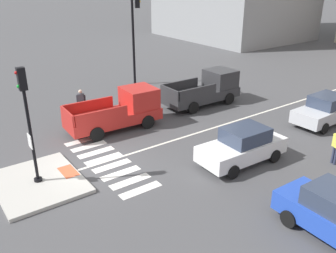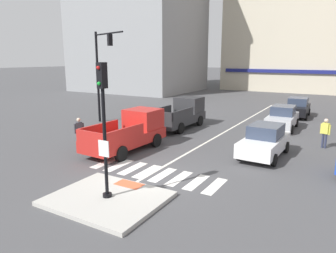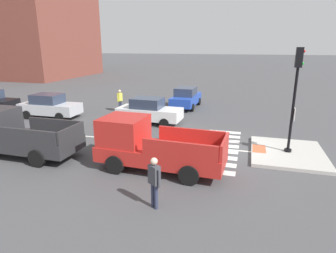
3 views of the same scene
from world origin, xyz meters
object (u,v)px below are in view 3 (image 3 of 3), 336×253
car_white_eastbound_mid (149,111)px  pedestrian_waiting_far_side (120,99)px  pedestrian_at_curb_left (154,179)px  signal_pole (295,91)px  pickup_truck_red_westbound_near (150,146)px  car_silver_eastbound_far (50,106)px  pickup_truck_charcoal_westbound_far (15,134)px  car_blue_cross_right (186,98)px

car_white_eastbound_mid → pedestrian_waiting_far_side: (2.53, 3.22, 0.17)m
car_white_eastbound_mid → pedestrian_waiting_far_side: pedestrian_waiting_far_side is taller
pedestrian_at_curb_left → car_white_eastbound_mid: bearing=20.4°
signal_pole → pickup_truck_red_westbound_near: size_ratio=0.90×
pickup_truck_red_westbound_near → pedestrian_at_curb_left: size_ratio=3.10×
signal_pole → car_white_eastbound_mid: (3.51, 8.03, -2.14)m
car_silver_eastbound_far → pedestrian_at_curb_left: pedestrian_at_curb_left is taller
car_silver_eastbound_far → pickup_truck_charcoal_westbound_far: size_ratio=0.81×
pickup_truck_charcoal_westbound_far → car_white_eastbound_mid: bearing=-30.2°
signal_pole → pedestrian_waiting_far_side: signal_pole is taller
car_blue_cross_right → pickup_truck_charcoal_westbound_far: 13.31m
car_white_eastbound_mid → pickup_truck_red_westbound_near: (-6.67, -2.39, 0.17)m
car_silver_eastbound_far → pedestrian_waiting_far_side: 4.94m
signal_pole → pedestrian_at_curb_left: bearing=142.8°
car_blue_cross_right → car_white_eastbound_mid: bearing=166.7°
car_blue_cross_right → pickup_truck_red_westbound_near: bearing=-174.6°
pedestrian_at_curb_left → signal_pole: bearing=-37.2°
signal_pole → pickup_truck_red_westbound_near: (-3.17, 5.63, -1.97)m
signal_pole → pedestrian_at_curb_left: size_ratio=2.79×
car_blue_cross_right → car_silver_eastbound_far: (-5.80, 8.40, 0.00)m
pickup_truck_charcoal_westbound_far → car_silver_eastbound_far: bearing=26.0°
signal_pole → pickup_truck_charcoal_westbound_far: 12.66m
car_silver_eastbound_far → pedestrian_at_curb_left: 13.94m
car_blue_cross_right → pedestrian_waiting_far_side: pedestrian_waiting_far_side is taller
signal_pole → pickup_truck_red_westbound_near: signal_pole is taller
signal_pole → pickup_truck_red_westbound_near: bearing=119.4°
pedestrian_waiting_far_side → pickup_truck_red_westbound_near: bearing=-148.6°
car_blue_cross_right → pedestrian_at_curb_left: bearing=-171.3°
car_white_eastbound_mid → pedestrian_at_curb_left: pedestrian_at_curb_left is taller
car_silver_eastbound_far → pickup_truck_charcoal_westbound_far: (-6.42, -3.13, 0.17)m
car_blue_cross_right → signal_pole: bearing=-142.6°
car_blue_cross_right → pickup_truck_charcoal_westbound_far: pickup_truck_charcoal_westbound_far is taller
signal_pole → car_blue_cross_right: signal_pole is taller
pickup_truck_red_westbound_near → pedestrian_waiting_far_side: 10.78m
car_blue_cross_right → pedestrian_at_curb_left: (-14.79, -2.26, 0.17)m
car_blue_cross_right → pedestrian_waiting_far_side: bearing=122.1°
car_silver_eastbound_far → pedestrian_waiting_far_side: (3.00, -3.92, 0.17)m
pickup_truck_charcoal_westbound_far → signal_pole: bearing=-74.3°
signal_pole → car_silver_eastbound_far: size_ratio=1.12×
signal_pole → car_silver_eastbound_far: signal_pole is taller
car_silver_eastbound_far → pickup_truck_red_westbound_near: (-6.21, -9.53, 0.17)m
car_white_eastbound_mid → pickup_truck_charcoal_westbound_far: size_ratio=0.81×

